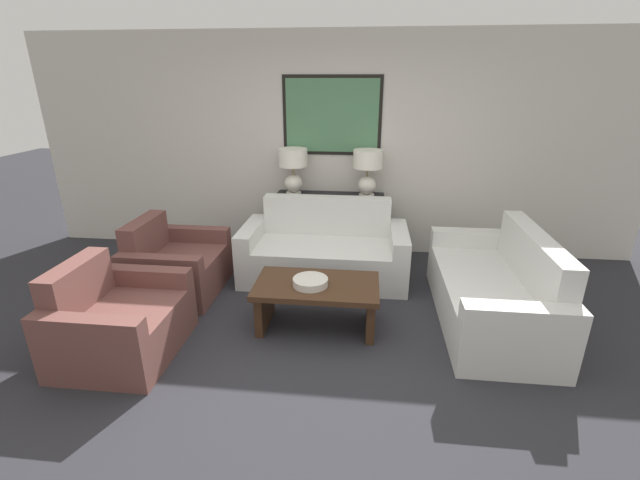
% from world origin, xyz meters
% --- Properties ---
extents(ground_plane, '(20.00, 20.00, 0.00)m').
position_xyz_m(ground_plane, '(0.00, 0.00, 0.00)').
color(ground_plane, '#28282D').
extents(back_wall, '(7.46, 0.12, 2.65)m').
position_xyz_m(back_wall, '(0.00, 2.54, 1.33)').
color(back_wall, beige).
rests_on(back_wall, ground_plane).
extents(console_table, '(1.31, 0.39, 0.79)m').
position_xyz_m(console_table, '(0.00, 2.27, 0.39)').
color(console_table, black).
rests_on(console_table, ground_plane).
extents(table_lamp_left, '(0.34, 0.34, 0.55)m').
position_xyz_m(table_lamp_left, '(-0.44, 2.27, 1.14)').
color(table_lamp_left, silver).
rests_on(table_lamp_left, console_table).
extents(table_lamp_right, '(0.34, 0.34, 0.55)m').
position_xyz_m(table_lamp_right, '(0.44, 2.27, 1.14)').
color(table_lamp_right, silver).
rests_on(table_lamp_right, console_table).
extents(couch_by_back_wall, '(1.81, 0.86, 0.86)m').
position_xyz_m(couch_by_back_wall, '(0.00, 1.64, 0.29)').
color(couch_by_back_wall, silver).
rests_on(couch_by_back_wall, ground_plane).
extents(couch_by_side, '(0.86, 1.81, 0.86)m').
position_xyz_m(couch_by_side, '(1.64, 0.88, 0.29)').
color(couch_by_side, silver).
rests_on(couch_by_side, ground_plane).
extents(coffee_table, '(1.09, 0.62, 0.44)m').
position_xyz_m(coffee_table, '(0.04, 0.58, 0.31)').
color(coffee_table, '#3D2616').
rests_on(coffee_table, ground_plane).
extents(decorative_bowl, '(0.31, 0.31, 0.07)m').
position_xyz_m(decorative_bowl, '(-0.01, 0.54, 0.47)').
color(decorative_bowl, beige).
rests_on(decorative_bowl, coffee_table).
extents(armchair_near_back_wall, '(0.84, 0.97, 0.78)m').
position_xyz_m(armchair_near_back_wall, '(-1.51, 1.13, 0.27)').
color(armchair_near_back_wall, brown).
rests_on(armchair_near_back_wall, ground_plane).
extents(armchair_near_camera, '(0.84, 0.97, 0.78)m').
position_xyz_m(armchair_near_camera, '(-1.51, 0.03, 0.27)').
color(armchair_near_camera, brown).
rests_on(armchair_near_camera, ground_plane).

